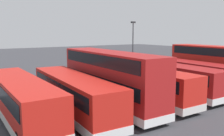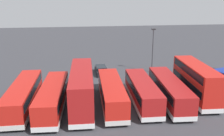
# 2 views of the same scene
# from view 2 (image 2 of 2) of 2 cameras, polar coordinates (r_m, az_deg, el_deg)

# --- Properties ---
(ground_plane) EXTENTS (140.00, 140.00, 0.00)m
(ground_plane) POSITION_cam_2_polar(r_m,az_deg,el_deg) (41.64, -2.25, -1.62)
(ground_plane) COLOR #38383D
(bus_double_decker_near_end) EXTENTS (3.23, 10.49, 4.55)m
(bus_double_decker_near_end) POSITION_cam_2_polar(r_m,az_deg,el_deg) (33.27, 18.99, -2.81)
(bus_double_decker_near_end) COLOR red
(bus_double_decker_near_end) RESTS_ON ground
(bus_single_deck_second) EXTENTS (3.33, 11.83, 2.95)m
(bus_single_deck_second) POSITION_cam_2_polar(r_m,az_deg,el_deg) (31.51, 13.25, -5.00)
(bus_single_deck_second) COLOR #A51919
(bus_single_deck_second) RESTS_ON ground
(bus_single_deck_third) EXTENTS (2.97, 10.87, 2.95)m
(bus_single_deck_third) POSITION_cam_2_polar(r_m,az_deg,el_deg) (30.43, 7.13, -5.45)
(bus_single_deck_third) COLOR #A51919
(bus_single_deck_third) RESTS_ON ground
(bus_single_deck_fourth) EXTENTS (2.95, 11.69, 2.95)m
(bus_single_deck_fourth) POSITION_cam_2_polar(r_m,az_deg,el_deg) (29.85, -0.08, -5.76)
(bus_single_deck_fourth) COLOR red
(bus_single_deck_fourth) RESTS_ON ground
(bus_double_decker_fifth) EXTENTS (3.04, 12.12, 4.55)m
(bus_double_decker_fifth) POSITION_cam_2_polar(r_m,az_deg,el_deg) (29.34, -7.08, -4.56)
(bus_double_decker_fifth) COLOR #A51919
(bus_double_decker_fifth) RESTS_ON ground
(bus_single_deck_sixth) EXTENTS (3.30, 11.61, 2.95)m
(bus_single_deck_sixth) POSITION_cam_2_polar(r_m,az_deg,el_deg) (29.50, -13.70, -6.54)
(bus_single_deck_sixth) COLOR red
(bus_single_deck_sixth) RESTS_ON ground
(bus_single_deck_seventh) EXTENTS (2.82, 12.03, 2.95)m
(bus_single_deck_seventh) POSITION_cam_2_polar(r_m,az_deg,el_deg) (30.98, -20.06, -5.96)
(bus_single_deck_seventh) COLOR red
(bus_single_deck_seventh) RESTS_ON ground
(car_hatchback_silver) EXTENTS (1.94, 4.54, 1.43)m
(car_hatchback_silver) POSITION_cam_2_polar(r_m,az_deg,el_deg) (42.00, -2.59, -0.46)
(car_hatchback_silver) COLOR black
(car_hatchback_silver) RESTS_ON ground
(lamp_post_tall) EXTENTS (0.70, 0.30, 7.70)m
(lamp_post_tall) POSITION_cam_2_polar(r_m,az_deg,el_deg) (42.58, 9.54, 4.87)
(lamp_post_tall) COLOR #38383D
(lamp_post_tall) RESTS_ON ground
(waste_bin_yellow) EXTENTS (0.60, 0.60, 0.95)m
(waste_bin_yellow) POSITION_cam_2_polar(r_m,az_deg,el_deg) (42.14, 11.78, -1.07)
(waste_bin_yellow) COLOR #197F33
(waste_bin_yellow) RESTS_ON ground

